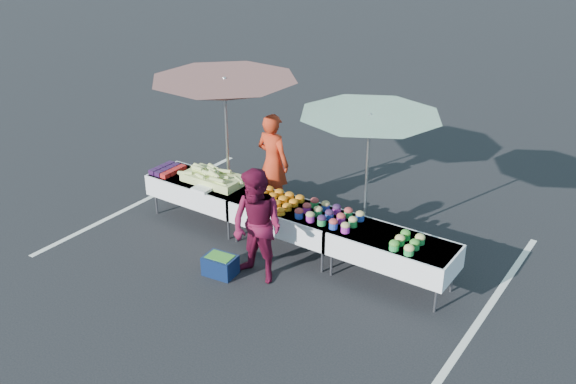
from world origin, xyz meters
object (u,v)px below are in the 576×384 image
Objects in this scene: vendor at (273,163)px; umbrella_right at (370,126)px; umbrella_left at (225,91)px; storage_bin at (220,265)px; table_right at (392,249)px; table_center at (288,216)px; customer at (257,227)px; table_left at (201,189)px.

umbrella_right is (1.96, -0.24, 1.13)m from vendor.
storage_bin is (1.12, -1.60, -2.10)m from umbrella_left.
table_right is 3.03m from vendor.
storage_bin is (0.63, -2.24, -0.73)m from vendor.
customer is at bearing -82.45° from table_center.
vendor is at bearing 99.23° from storage_bin.
umbrella_right is at bearing 40.69° from table_center.
table_center is 2.30m from umbrella_left.
table_left reaches higher than storage_bin.
table_center is 0.78× the size of umbrella_right.
umbrella_left is at bearing 165.24° from table_center.
umbrella_left is 6.37× the size of storage_bin.
table_center is at bearing 65.09° from storage_bin.
vendor is (-1.03, 1.04, 0.31)m from table_center.
umbrella_left is at bearing 118.46° from storage_bin.
table_right is at bearing -42.61° from umbrella_right.
umbrella_right reaches higher than customer.
vendor is at bearing 173.01° from umbrella_right.
table_center is at bearing 0.00° from table_left.
umbrella_left reaches higher than table_left.
umbrella_left reaches higher than vendor.
table_center is 1.89m from umbrella_right.
table_center is at bearing -14.76° from umbrella_left.
table_right is at bearing 164.08° from vendor.
umbrella_right is 4.71× the size of storage_bin.
vendor reaches higher than customer.
table_right is at bearing 0.00° from table_left.
table_right is 1.04× the size of vendor.
customer reaches higher than table_left.
table_left and table_center have the same top height.
vendor is 3.52× the size of storage_bin.
umbrella_left is 2.87m from storage_bin.
customer is 2.26m from umbrella_right.
umbrella_left is (-1.65, 1.37, 1.40)m from customer.
customer is (0.13, -0.97, 0.28)m from table_center.
vendor is 1.59m from umbrella_left.
table_center is 3.66× the size of storage_bin.
table_left is 3.66× the size of storage_bin.
umbrella_right reaches higher than table_center.
table_center is 0.57× the size of umbrella_left.
umbrella_left reaches higher than customer.
table_center is at bearing 138.97° from vendor.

